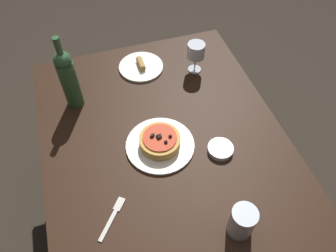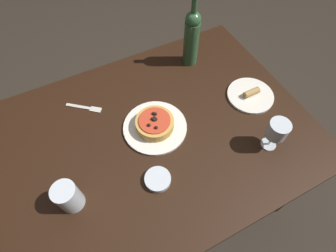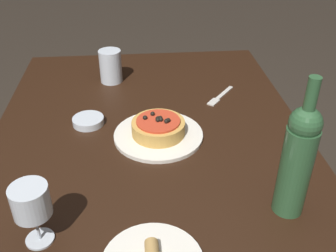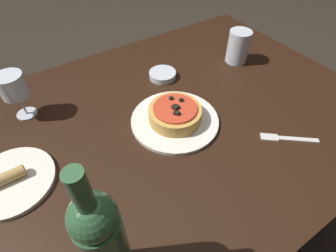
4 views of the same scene
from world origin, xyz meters
The scene contains 10 objects.
ground_plane centered at (0.00, 0.00, 0.00)m, with size 14.00×14.00×0.00m, color #2D261E.
dining_table centered at (0.00, 0.00, 0.64)m, with size 1.32×0.97×0.72m.
dinner_plate centered at (-0.01, -0.03, 0.73)m, with size 0.27×0.27×0.01m.
pizza centered at (-0.01, -0.03, 0.76)m, with size 0.16×0.16×0.06m.
wine_glass centered at (-0.39, 0.26, 0.83)m, with size 0.08×0.08×0.15m.
wine_bottle centered at (-0.34, -0.31, 0.87)m, with size 0.07×0.07×0.35m.
water_cup centered at (0.39, 0.13, 0.78)m, with size 0.08×0.08×0.13m.
side_bowl centered at (0.08, 0.19, 0.73)m, with size 0.10×0.10×0.02m.
fork centered at (0.22, -0.26, 0.72)m, with size 0.14×0.12×0.00m.
side_plate centered at (-0.48, 0.02, 0.73)m, with size 0.21×0.21×0.04m.
Camera 2 is at (0.22, 0.54, 1.67)m, focal length 28.00 mm.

